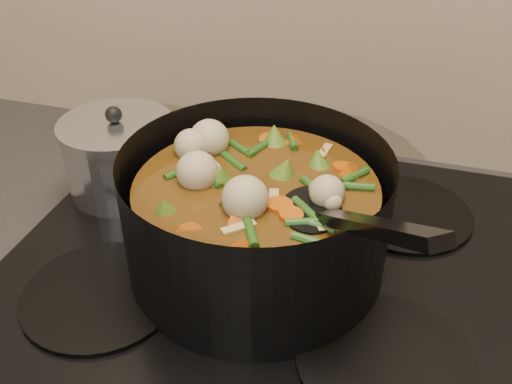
# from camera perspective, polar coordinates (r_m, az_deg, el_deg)

# --- Properties ---
(stovetop) EXTENTS (0.62, 0.54, 0.03)m
(stovetop) POSITION_cam_1_polar(r_m,az_deg,el_deg) (0.73, 1.09, -6.47)
(stovetop) COLOR black
(stovetop) RESTS_ON counter
(stockpot) EXTENTS (0.40, 0.40, 0.22)m
(stockpot) POSITION_cam_1_polar(r_m,az_deg,el_deg) (0.66, 0.04, -2.58)
(stockpot) COLOR black
(stockpot) RESTS_ON stovetop
(saucepan) EXTENTS (0.16, 0.16, 0.13)m
(saucepan) POSITION_cam_1_polar(r_m,az_deg,el_deg) (0.83, -13.45, 3.56)
(saucepan) COLOR silver
(saucepan) RESTS_ON stovetop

